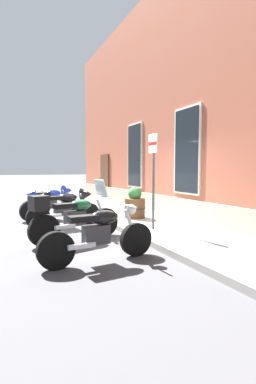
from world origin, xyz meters
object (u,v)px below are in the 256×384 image
(motorcycle_blue_sport, at_px, (53,201))
(barrel_planter, at_px, (135,205))
(parking_sign, at_px, (153,167))
(motorcycle_black_sport, at_px, (67,206))
(motorcycle_green_touring, at_px, (72,216))
(motorcycle_black_naked, at_px, (100,234))

(motorcycle_blue_sport, distance_m, barrel_planter, 2.67)
(barrel_planter, bearing_deg, parking_sign, -11.00)
(motorcycle_black_sport, bearing_deg, barrel_planter, 86.83)
(parking_sign, distance_m, barrel_planter, 2.02)
(parking_sign, bearing_deg, motorcycle_green_touring, -93.09)
(barrel_planter, bearing_deg, motorcycle_black_naked, -34.89)
(motorcycle_blue_sport, distance_m, motorcycle_black_sport, 1.53)
(motorcycle_black_sport, xyz_separation_m, motorcycle_green_touring, (1.67, -0.27, -0.01))
(barrel_planter, bearing_deg, motorcycle_black_sport, -93.17)
(parking_sign, xyz_separation_m, barrel_planter, (-1.66, 0.32, -1.11))
(motorcycle_blue_sport, relative_size, motorcycle_black_sport, 0.95)
(motorcycle_blue_sport, height_order, motorcycle_green_touring, motorcycle_green_touring)
(motorcycle_green_touring, bearing_deg, motorcycle_black_sport, 170.82)
(motorcycle_green_touring, xyz_separation_m, parking_sign, (0.10, 1.94, 1.07))
(motorcycle_black_sport, distance_m, parking_sign, 2.65)
(motorcycle_blue_sport, bearing_deg, motorcycle_green_touring, -2.80)
(motorcycle_black_naked, bearing_deg, motorcycle_black_sport, 176.83)
(parking_sign, bearing_deg, motorcycle_black_naked, -51.81)
(motorcycle_blue_sport, xyz_separation_m, motorcycle_black_naked, (4.75, -0.07, -0.09))
(motorcycle_blue_sport, height_order, motorcycle_black_naked, motorcycle_blue_sport)
(motorcycle_blue_sport, xyz_separation_m, barrel_planter, (1.63, 2.11, -0.06))
(motorcycle_black_sport, distance_m, motorcycle_green_touring, 1.69)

